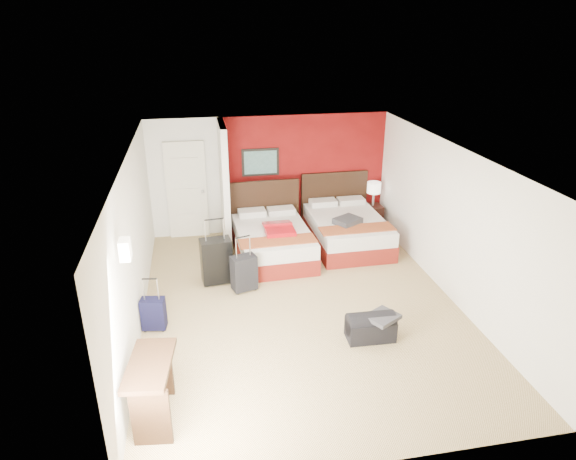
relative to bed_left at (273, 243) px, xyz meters
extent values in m
plane|color=tan|center=(0.17, -1.85, -0.29)|extent=(6.50, 6.50, 0.00)
cube|color=white|center=(0.17, 1.40, 0.96)|extent=(5.00, 0.04, 2.50)
cube|color=white|center=(-2.33, -1.85, 0.96)|extent=(0.04, 6.50, 2.50)
cube|color=black|center=(-0.03, 1.34, 1.26)|extent=(0.78, 0.03, 0.58)
cube|color=white|center=(-2.21, -3.35, 1.61)|extent=(0.12, 0.20, 0.24)
cube|color=maroon|center=(0.92, 1.38, 0.96)|extent=(3.50, 0.04, 2.50)
cube|color=silver|center=(-0.83, 0.76, 0.96)|extent=(0.12, 1.20, 2.50)
cube|color=silver|center=(-1.58, 1.35, 0.73)|extent=(0.82, 0.06, 2.05)
cube|color=white|center=(0.00, 0.00, 0.00)|extent=(1.45, 2.02, 0.59)
cube|color=white|center=(1.58, 0.27, 0.01)|extent=(1.44, 2.04, 0.60)
cube|color=#AA0E16|center=(0.10, -0.10, 0.34)|extent=(0.55, 0.75, 0.09)
cube|color=#37383C|center=(1.48, -0.03, 0.37)|extent=(0.61, 0.58, 0.12)
cube|color=black|center=(2.37, 0.99, -0.02)|extent=(0.41, 0.41, 0.55)
cylinder|color=white|center=(2.37, 0.99, 0.52)|extent=(0.30, 0.30, 0.53)
cube|color=black|center=(-1.13, -0.84, 0.10)|extent=(0.56, 0.39, 0.79)
cube|color=black|center=(-0.68, -1.20, 0.01)|extent=(0.47, 0.36, 0.61)
cube|color=black|center=(-2.13, -2.12, -0.05)|extent=(0.38, 0.26, 0.48)
cube|color=black|center=(0.97, -2.95, -0.12)|extent=(0.70, 0.39, 0.35)
cube|color=#38383D|center=(1.12, -3.00, 0.08)|extent=(0.57, 0.54, 0.06)
cube|color=black|center=(-2.02, -3.99, 0.10)|extent=(0.58, 0.99, 0.78)
camera|label=1|loc=(-1.34, -8.78, 4.04)|focal=31.37mm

